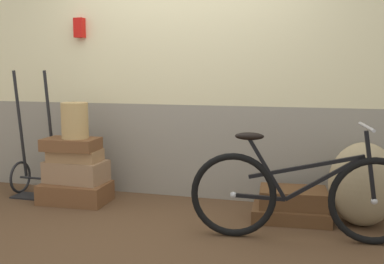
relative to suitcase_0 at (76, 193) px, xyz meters
name	(u,v)px	position (x,y,z in m)	size (l,w,h in m)	color
ground	(162,223)	(0.99, -0.28, -0.13)	(8.84, 5.20, 0.06)	#513823
station_building	(190,59)	(1.01, 0.57, 1.31)	(6.84, 0.74, 2.80)	gray
suitcase_0	(76,193)	(0.00, 0.00, 0.00)	(0.65, 0.41, 0.19)	brown
suitcase_1	(76,171)	(-0.01, 0.05, 0.20)	(0.58, 0.34, 0.21)	#937051
suitcase_2	(75,155)	(-0.01, 0.04, 0.36)	(0.49, 0.28, 0.11)	#9E754C
suitcase_3	(71,144)	(-0.04, 0.01, 0.48)	(0.52, 0.32, 0.12)	brown
suitcase_4	(291,214)	(2.07, 0.02, -0.04)	(0.66, 0.39, 0.12)	brown
suitcase_5	(293,198)	(2.08, 0.05, 0.10)	(0.57, 0.37, 0.15)	brown
wicker_basket	(75,121)	(0.01, 0.03, 0.71)	(0.26, 0.26, 0.35)	tan
luggage_trolley	(36,169)	(-0.53, 0.13, 0.18)	(0.44, 0.39, 1.29)	black
burlap_sack	(363,184)	(2.65, 0.05, 0.25)	(0.56, 0.47, 0.70)	#9E8966
bicycle	(301,195)	(2.16, -0.43, 0.26)	(1.69, 0.46, 0.89)	black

